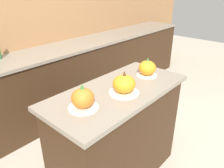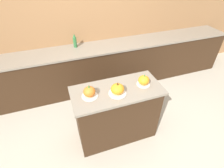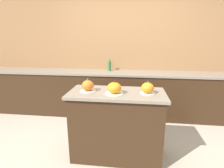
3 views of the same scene
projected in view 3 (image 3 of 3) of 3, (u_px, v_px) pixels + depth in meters
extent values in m
plane|color=#BCB29E|center=(116.00, 155.00, 2.45)|extent=(12.00, 12.00, 0.00)
cube|color=#9E7047|center=(124.00, 54.00, 3.73)|extent=(8.00, 0.06, 2.50)
cube|color=#382314|center=(117.00, 126.00, 2.34)|extent=(1.17, 0.51, 0.89)
cube|color=gray|center=(117.00, 93.00, 2.22)|extent=(1.23, 0.57, 0.03)
cube|color=#382314|center=(123.00, 95.00, 3.62)|extent=(6.00, 0.56, 0.88)
cube|color=gray|center=(123.00, 73.00, 3.50)|extent=(6.00, 0.60, 0.03)
cylinder|color=silver|center=(88.00, 91.00, 2.25)|extent=(0.20, 0.20, 0.01)
ellipsoid|color=orange|center=(88.00, 85.00, 2.23)|extent=(0.15, 0.15, 0.13)
cone|color=#38702D|center=(88.00, 79.00, 2.21)|extent=(0.03, 0.03, 0.04)
cylinder|color=silver|center=(114.00, 93.00, 2.15)|extent=(0.23, 0.23, 0.01)
ellipsoid|color=orange|center=(114.00, 88.00, 2.13)|extent=(0.17, 0.17, 0.14)
cone|color=#4C2D14|center=(114.00, 81.00, 2.11)|extent=(0.03, 0.03, 0.04)
cylinder|color=silver|center=(147.00, 93.00, 2.16)|extent=(0.18, 0.18, 0.01)
ellipsoid|color=orange|center=(148.00, 88.00, 2.14)|extent=(0.15, 0.15, 0.13)
cone|color=#38702D|center=(148.00, 82.00, 2.12)|extent=(0.03, 0.03, 0.04)
cylinder|color=#2D6B38|center=(109.00, 66.00, 3.64)|extent=(0.07, 0.07, 0.18)
cone|color=#2D6B38|center=(109.00, 60.00, 3.61)|extent=(0.06, 0.06, 0.08)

